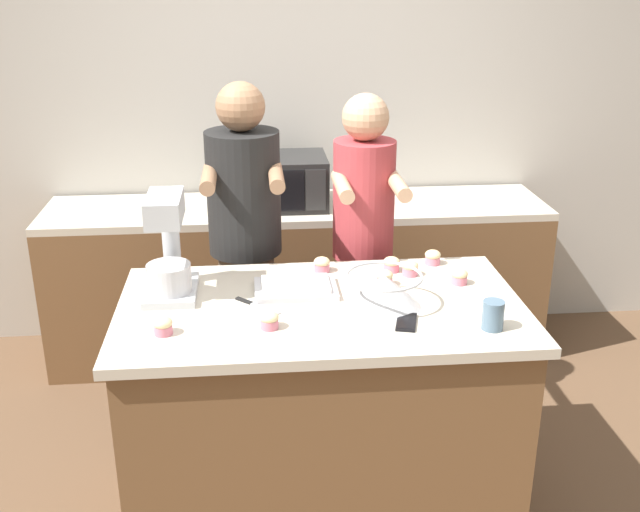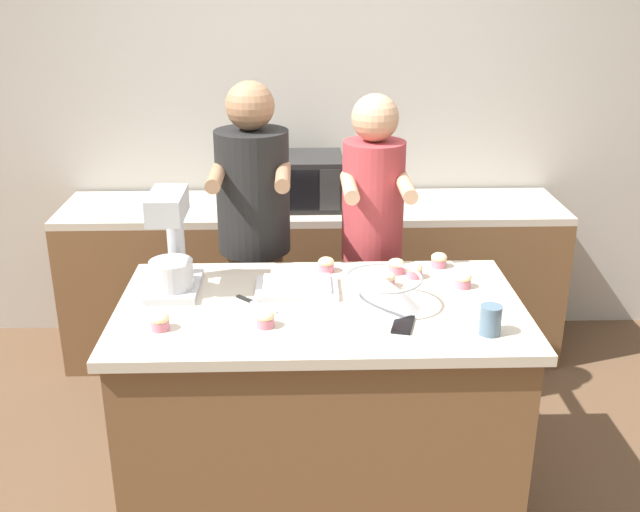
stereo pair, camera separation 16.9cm
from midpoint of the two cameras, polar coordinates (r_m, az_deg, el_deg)
name	(u,v)px [view 2 (the right image)]	position (r m, az deg, el deg)	size (l,w,h in m)	color
ground_plane	(320,505)	(3.37, 1.54, -18.50)	(16.00, 16.00, 0.00)	brown
back_wall	(311,114)	(4.43, 0.44, 10.77)	(10.00, 0.06, 2.70)	#B2ADA3
island_counter	(320,410)	(3.09, 1.62, -11.68)	(1.55, 0.87, 0.95)	brown
back_counter	(313,279)	(4.36, 0.57, -1.76)	(2.80, 0.60, 0.91)	brown
person_left	(255,254)	(3.50, -3.61, 0.11)	(0.35, 0.51, 1.70)	brown
person_right	(372,256)	(3.53, 5.33, 0.00)	(0.31, 0.48, 1.64)	#33384C
stand_mixer	(171,248)	(2.95, -9.67, 0.56)	(0.20, 0.30, 0.41)	#B2B7BC
mixing_bowl	(383,291)	(2.82, 6.54, -2.67)	(0.29, 0.29, 0.13)	#BCBCC1
baking_tray	(297,287)	(2.96, -0.14, -2.40)	(0.32, 0.22, 0.04)	#BCBCC1
microwave_oven	(293,181)	(4.16, -0.87, 5.75)	(0.54, 0.39, 0.28)	black
cell_phone	(403,324)	(2.72, 8.13, -5.20)	(0.10, 0.16, 0.01)	black
drinking_glass	(490,320)	(2.70, 14.62, -4.76)	(0.08, 0.08, 0.11)	slate
knife	(254,303)	(2.86, -3.35, -3.61)	(0.17, 0.16, 0.01)	#BCBCC1
cupcake_0	(414,270)	(3.12, 8.75, -1.10)	(0.07, 0.07, 0.06)	#D17084
cupcake_1	(463,280)	(3.06, 12.40, -1.81)	(0.07, 0.07, 0.06)	#D17084
cupcake_2	(439,260)	(3.25, 10.53, -0.31)	(0.07, 0.07, 0.06)	#D17084
cupcake_3	(396,266)	(3.16, 7.36, -0.77)	(0.07, 0.07, 0.06)	#D17084
cupcake_4	(265,318)	(2.67, -2.39, -4.80)	(0.07, 0.07, 0.06)	#D17084
cupcake_5	(387,279)	(3.02, 6.73, -1.80)	(0.07, 0.07, 0.06)	#D17084
cupcake_6	(326,264)	(3.15, 2.01, -0.66)	(0.07, 0.07, 0.06)	#D17084
cupcake_7	(160,321)	(2.69, -10.35, -4.94)	(0.07, 0.07, 0.06)	#D17084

